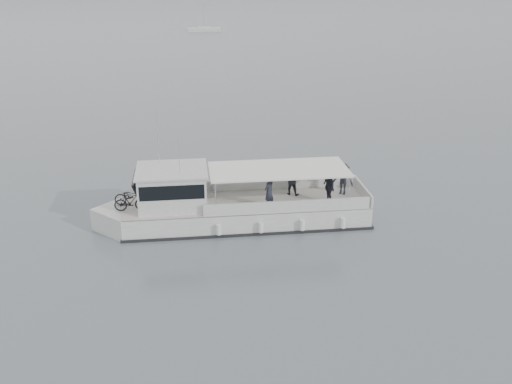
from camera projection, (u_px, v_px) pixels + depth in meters
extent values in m
plane|color=#515B60|center=(338.00, 225.00, 28.81)|extent=(1400.00, 1400.00, 0.00)
cube|color=white|center=(247.00, 214.00, 28.94)|extent=(12.47, 4.87, 1.32)
cube|color=white|center=(125.00, 220.00, 28.24)|extent=(3.26, 3.26, 1.32)
cube|color=beige|center=(246.00, 202.00, 28.69)|extent=(12.47, 4.87, 0.06)
cube|color=black|center=(247.00, 221.00, 29.09)|extent=(12.68, 5.02, 0.18)
cube|color=white|center=(277.00, 184.00, 30.23)|extent=(8.03, 1.21, 0.61)
cube|color=white|center=(288.00, 207.00, 27.35)|extent=(8.03, 1.21, 0.61)
cube|color=white|center=(363.00, 191.00, 29.27)|extent=(0.54, 3.22, 0.61)
cube|color=white|center=(173.00, 188.00, 27.94)|extent=(3.58, 3.15, 1.82)
cube|color=black|center=(140.00, 187.00, 27.70)|extent=(0.91, 2.58, 1.17)
cube|color=black|center=(172.00, 183.00, 27.83)|extent=(3.39, 3.16, 0.71)
cube|color=white|center=(172.00, 170.00, 27.58)|extent=(3.81, 3.38, 0.10)
cube|color=white|center=(279.00, 169.00, 28.26)|extent=(7.23, 3.95, 0.08)
cylinder|color=silver|center=(216.00, 199.00, 26.89)|extent=(0.07, 0.07, 1.67)
cylinder|color=silver|center=(212.00, 178.00, 29.50)|extent=(0.07, 0.07, 1.67)
cylinder|color=silver|center=(349.00, 193.00, 27.64)|extent=(0.07, 0.07, 1.67)
cylinder|color=silver|center=(334.00, 173.00, 30.25)|extent=(0.07, 0.07, 1.67)
cylinder|color=silver|center=(158.00, 139.00, 27.86)|extent=(0.03, 0.03, 2.63)
cylinder|color=silver|center=(179.00, 152.00, 26.56)|extent=(0.03, 0.03, 2.23)
cylinder|color=white|center=(219.00, 230.00, 27.11)|extent=(0.27, 0.27, 0.51)
cylinder|color=white|center=(261.00, 227.00, 27.34)|extent=(0.27, 0.27, 0.51)
cylinder|color=white|center=(302.00, 225.00, 27.57)|extent=(0.27, 0.27, 0.51)
cylinder|color=white|center=(343.00, 223.00, 27.80)|extent=(0.27, 0.27, 0.51)
imported|color=black|center=(132.00, 196.00, 28.25)|extent=(1.80, 0.84, 0.91)
imported|color=black|center=(131.00, 202.00, 27.49)|extent=(1.65, 0.67, 0.96)
imported|color=#252731|center=(269.00, 192.00, 27.66)|extent=(0.74, 0.71, 1.70)
imported|color=#252731|center=(292.00, 179.00, 29.31)|extent=(1.04, 0.98, 1.70)
imported|color=#252731|center=(329.00, 187.00, 28.28)|extent=(0.50, 1.03, 1.70)
imported|color=#252731|center=(343.00, 179.00, 29.33)|extent=(1.25, 1.17, 1.70)
cube|color=white|center=(204.00, 30.00, 112.18)|extent=(6.78, 3.00, 0.75)
cube|color=white|center=(204.00, 28.00, 112.06)|extent=(2.53, 2.14, 0.45)
cylinder|color=silver|center=(204.00, 9.00, 110.73)|extent=(0.08, 0.08, 7.21)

